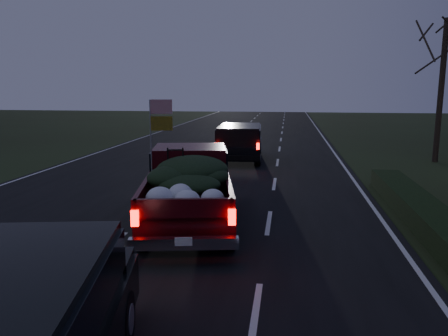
# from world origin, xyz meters

# --- Properties ---
(ground) EXTENTS (120.00, 120.00, 0.00)m
(ground) POSITION_xyz_m (0.00, 0.00, 0.00)
(ground) COLOR black
(ground) RESTS_ON ground
(road_asphalt) EXTENTS (14.00, 120.00, 0.02)m
(road_asphalt) POSITION_xyz_m (0.00, 0.00, 0.01)
(road_asphalt) COLOR black
(road_asphalt) RESTS_ON ground
(hedge_row) EXTENTS (1.00, 10.00, 0.60)m
(hedge_row) POSITION_xyz_m (7.80, 3.00, 0.30)
(hedge_row) COLOR black
(hedge_row) RESTS_ON ground
(bare_tree_far) EXTENTS (3.60, 3.60, 7.00)m
(bare_tree_far) POSITION_xyz_m (11.50, 14.00, 5.23)
(bare_tree_far) COLOR black
(bare_tree_far) RESTS_ON ground
(pickup_truck) EXTENTS (3.22, 6.07, 3.02)m
(pickup_truck) POSITION_xyz_m (1.41, 2.23, 1.13)
(pickup_truck) COLOR #3E080F
(pickup_truck) RESTS_ON ground
(lead_suv) EXTENTS (2.41, 5.26, 1.48)m
(lead_suv) POSITION_xyz_m (1.65, 12.90, 1.12)
(lead_suv) COLOR black
(lead_suv) RESTS_ON ground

